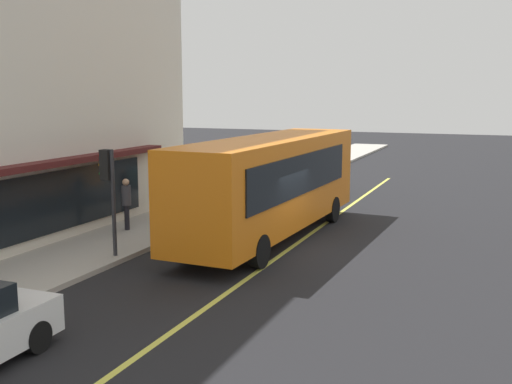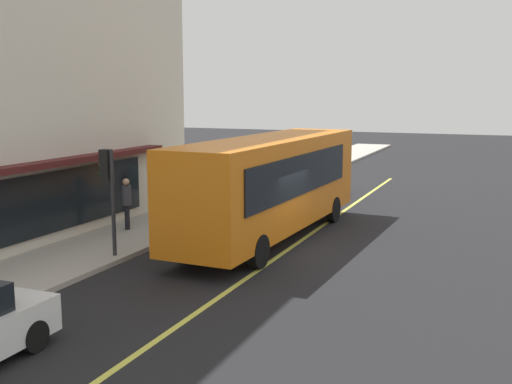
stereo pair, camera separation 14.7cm
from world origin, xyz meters
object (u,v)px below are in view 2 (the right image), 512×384
Objects in this scene: bus at (271,182)px; pedestrian_waiting at (127,199)px; pedestrian_near_storefront at (180,196)px; car_teal at (310,178)px; traffic_light at (108,177)px; pedestrian_by_curb at (155,189)px.

bus is 5.24m from pedestrian_waiting.
pedestrian_waiting is 2.08m from pedestrian_near_storefront.
pedestrian_near_storefront is at bearing 168.21° from car_teal.
traffic_light is 14.66m from car_teal.
pedestrian_by_curb is at bearing 7.66° from pedestrian_waiting.
pedestrian_near_storefront is at bearing -114.78° from pedestrian_by_curb.
pedestrian_by_curb is at bearing 18.44° from traffic_light.
bus is 6.06× the size of pedestrian_waiting.
pedestrian_waiting is (-1.34, 5.02, -0.71)m from bus.
car_teal is at bearing -11.79° from pedestrian_near_storefront.
pedestrian_by_curb is (-8.94, 3.54, 0.50)m from car_teal.
pedestrian_by_curb reaches higher than pedestrian_near_storefront.
car_teal is at bearing -6.71° from traffic_light.
bus is at bearing -75.08° from pedestrian_waiting.
bus is 3.50× the size of traffic_light.
pedestrian_near_storefront is (1.69, -1.20, -0.10)m from pedestrian_waiting.
traffic_light reaches higher than pedestrian_waiting.
traffic_light is at bearing -176.29° from pedestrian_near_storefront.
pedestrian_waiting reaches higher than pedestrian_near_storefront.
pedestrian_waiting is (-2.40, -0.32, 0.03)m from pedestrian_by_curb.
pedestrian_near_storefront is (-0.70, -1.53, -0.07)m from pedestrian_by_curb.
bus is 3.91m from pedestrian_near_storefront.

